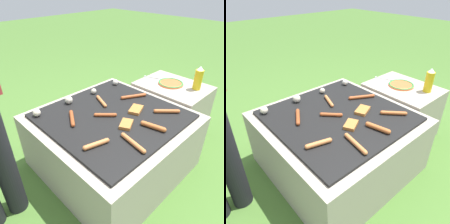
% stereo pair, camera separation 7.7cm
% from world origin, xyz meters
% --- Properties ---
extents(ground_plane, '(14.00, 14.00, 0.00)m').
position_xyz_m(ground_plane, '(0.00, 0.00, 0.00)').
color(ground_plane, '#47702D').
extents(grill, '(0.93, 0.93, 0.44)m').
position_xyz_m(grill, '(0.00, 0.00, 0.22)').
color(grill, '#A89E8C').
rests_on(grill, ground_plane).
extents(side_ledge, '(0.44, 0.56, 0.44)m').
position_xyz_m(side_ledge, '(0.69, -0.03, 0.22)').
color(side_ledge, '#A89E8C').
rests_on(side_ledge, ground_plane).
extents(sausage_front_left, '(0.06, 0.16, 0.03)m').
position_xyz_m(sausage_front_left, '(0.07, -0.28, 0.45)').
color(sausage_front_left, '#B7602D').
rests_on(sausage_front_left, grill).
extents(sausage_back_center, '(0.15, 0.06, 0.03)m').
position_xyz_m(sausage_back_center, '(-0.28, -0.16, 0.45)').
color(sausage_back_center, '#C6753D').
rests_on(sausage_back_center, grill).
extents(sausage_back_left, '(0.11, 0.11, 0.02)m').
position_xyz_m(sausage_back_left, '(-0.05, 0.02, 0.45)').
color(sausage_back_left, '#A34C23').
rests_on(sausage_back_left, grill).
extents(sausage_mid_right, '(0.13, 0.13, 0.03)m').
position_xyz_m(sausage_mid_right, '(0.27, -0.24, 0.45)').
color(sausage_mid_right, '#B7602D').
rests_on(sausage_mid_right, grill).
extents(sausage_front_right, '(0.05, 0.19, 0.03)m').
position_xyz_m(sausage_front_right, '(-0.13, -0.29, 0.45)').
color(sausage_front_right, '#C6753D').
rests_on(sausage_front_right, grill).
extents(sausage_mid_left, '(0.08, 0.16, 0.02)m').
position_xyz_m(sausage_mid_left, '(0.06, 0.17, 0.45)').
color(sausage_mid_left, '#C6753D').
rests_on(sausage_mid_left, grill).
extents(sausage_front_center, '(0.18, 0.11, 0.02)m').
position_xyz_m(sausage_front_center, '(0.28, 0.06, 0.45)').
color(sausage_front_center, '#A34C23').
rests_on(sausage_front_center, grill).
extents(sausage_back_right, '(0.11, 0.16, 0.03)m').
position_xyz_m(sausage_back_right, '(-0.22, 0.13, 0.45)').
color(sausage_back_right, '#93421E').
rests_on(sausage_back_right, grill).
extents(bread_slice_right, '(0.13, 0.11, 0.02)m').
position_xyz_m(bread_slice_right, '(0.15, -0.08, 0.45)').
color(bread_slice_right, '#B27033').
rests_on(bread_slice_right, grill).
extents(bread_slice_center, '(0.12, 0.11, 0.02)m').
position_xyz_m(bread_slice_center, '(-0.03, -0.15, 0.45)').
color(bread_slice_center, '#B27033').
rests_on(bread_slice_center, grill).
extents(mushroom_row, '(0.76, 0.06, 0.05)m').
position_xyz_m(mushroom_row, '(-0.04, 0.32, 0.46)').
color(mushroom_row, beige).
rests_on(mushroom_row, grill).
extents(plate_colorful, '(0.21, 0.21, 0.02)m').
position_xyz_m(plate_colorful, '(0.69, -0.01, 0.44)').
color(plate_colorful, orange).
rests_on(plate_colorful, side_ledge).
extents(condiment_bottle, '(0.06, 0.06, 0.19)m').
position_xyz_m(condiment_bottle, '(0.76, -0.20, 0.53)').
color(condiment_bottle, gold).
rests_on(condiment_bottle, side_ledge).
extents(fork_utensil, '(0.08, 0.18, 0.01)m').
position_xyz_m(fork_utensil, '(0.70, 0.18, 0.44)').
color(fork_utensil, silver).
rests_on(fork_utensil, side_ledge).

